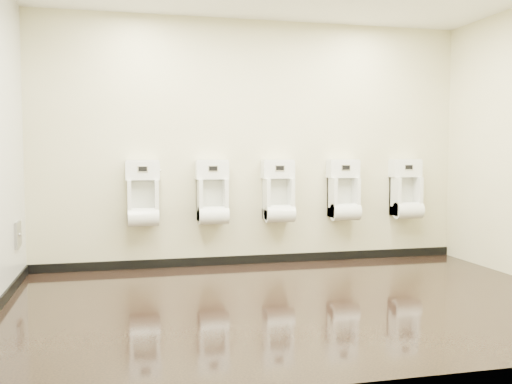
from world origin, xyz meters
TOP-DOWN VIEW (x-y plane):
  - ground at (0.00, 0.00)m, footprint 5.00×3.50m
  - back_wall at (0.00, 1.75)m, footprint 5.00×0.02m
  - front_wall at (0.00, -1.75)m, footprint 5.00×0.02m
  - skirting_back at (0.00, 1.74)m, footprint 5.00×0.02m
  - access_panel at (-2.48, 1.20)m, footprint 0.04×0.25m
  - urinal_0 at (-1.27, 1.63)m, footprint 0.38×0.28m
  - urinal_1 at (-0.51, 1.63)m, footprint 0.38×0.28m
  - urinal_2 at (0.26, 1.63)m, footprint 0.38×0.28m
  - urinal_3 at (1.06, 1.63)m, footprint 0.38×0.28m
  - urinal_4 at (1.87, 1.63)m, footprint 0.38×0.28m

SIDE VIEW (x-z plane):
  - ground at x=0.00m, z-range 0.00..0.00m
  - skirting_back at x=0.00m, z-range 0.00..0.10m
  - access_panel at x=-2.48m, z-range 0.38..0.62m
  - urinal_0 at x=-1.27m, z-range 0.45..1.15m
  - urinal_1 at x=-0.51m, z-range 0.45..1.15m
  - urinal_2 at x=0.26m, z-range 0.45..1.15m
  - urinal_3 at x=1.06m, z-range 0.45..1.15m
  - urinal_4 at x=1.87m, z-range 0.45..1.15m
  - back_wall at x=0.00m, z-range 0.00..2.80m
  - front_wall at x=0.00m, z-range 0.00..2.80m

